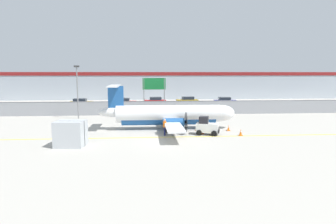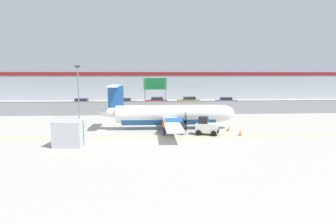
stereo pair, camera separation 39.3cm
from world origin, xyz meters
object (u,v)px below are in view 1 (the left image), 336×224
object	(u,v)px
traffic_cone_near_left	(197,128)
parked_car_3	(187,101)
baggage_tug	(207,126)
ground_crew_worker	(165,126)
traffic_cone_far_left	(241,132)
parked_car_0	(81,103)
parked_car_1	(124,102)
apron_light_pole	(77,87)
parked_car_4	(225,101)
commuter_airplane	(171,115)
traffic_cone_near_right	(228,128)
cargo_container	(71,134)
traffic_cone_far_right	(202,131)
highway_sign	(154,87)
parked_car_2	(155,101)

from	to	relation	value
traffic_cone_near_left	parked_car_3	size ratio (longest dim) A/B	0.15
baggage_tug	traffic_cone_near_left	xyz separation A→B (m)	(-0.62, 2.26, -0.54)
ground_crew_worker	traffic_cone_far_left	bearing A→B (deg)	-177.84
baggage_tug	parked_car_0	distance (m)	31.11
parked_car_1	apron_light_pole	size ratio (longest dim) A/B	0.59
baggage_tug	parked_car_3	world-z (taller)	baggage_tug
baggage_tug	traffic_cone_near_left	bearing A→B (deg)	123.24
parked_car_3	ground_crew_worker	bearing A→B (deg)	72.92
parked_car_0	parked_car_1	world-z (taller)	same
ground_crew_worker	parked_car_4	world-z (taller)	same
commuter_airplane	traffic_cone_near_right	xyz separation A→B (m)	(6.16, -1.46, -1.29)
apron_light_pole	commuter_airplane	bearing A→B (deg)	-35.75
traffic_cone_near_left	cargo_container	bearing A→B (deg)	-152.73
traffic_cone_far_left	traffic_cone_far_right	distance (m)	3.91
cargo_container	traffic_cone_far_right	bearing A→B (deg)	27.03
traffic_cone_near_left	traffic_cone_far_right	distance (m)	1.69
baggage_tug	cargo_container	size ratio (longest dim) A/B	0.98
baggage_tug	traffic_cone_near_left	distance (m)	2.41
ground_crew_worker	apron_light_pole	bearing A→B (deg)	-40.39
traffic_cone_far_right	highway_sign	xyz separation A→B (m)	(-4.44, 16.76, 3.83)
ground_crew_worker	traffic_cone_near_left	xyz separation A→B (m)	(3.68, 2.29, -0.64)
parked_car_2	highway_sign	bearing A→B (deg)	85.49
highway_sign	parked_car_0	bearing A→B (deg)	148.29
traffic_cone_near_left	apron_light_pole	bearing A→B (deg)	146.35
parked_car_3	cargo_container	bearing A→B (deg)	61.06
traffic_cone_far_left	highway_sign	bearing A→B (deg)	114.28
traffic_cone_near_right	parked_car_2	bearing A→B (deg)	105.55
traffic_cone_near_left	baggage_tug	bearing A→B (deg)	-74.67
parked_car_1	highway_sign	size ratio (longest dim) A/B	0.78
traffic_cone_far_right	parked_car_2	xyz separation A→B (m)	(-3.99, 27.14, 0.58)
ground_crew_worker	traffic_cone_far_left	distance (m)	7.68
parked_car_0	cargo_container	bearing A→B (deg)	-79.37
traffic_cone_near_right	highway_sign	bearing A→B (deg)	116.35
commuter_airplane	parked_car_2	bearing A→B (deg)	92.66
baggage_tug	parked_car_3	distance (m)	28.38
parked_car_2	parked_car_3	world-z (taller)	same
traffic_cone_far_left	parked_car_4	xyz separation A→B (m)	(5.68, 27.11, 0.58)
parked_car_3	apron_light_pole	size ratio (longest dim) A/B	0.59
commuter_airplane	parked_car_2	distance (m)	24.35
parked_car_4	parked_car_1	bearing A→B (deg)	-172.72
cargo_container	parked_car_4	world-z (taller)	cargo_container
baggage_tug	traffic_cone_near_right	bearing A→B (deg)	52.57
parked_car_2	cargo_container	bearing A→B (deg)	73.37
traffic_cone_near_left	traffic_cone_far_left	world-z (taller)	same
baggage_tug	highway_sign	size ratio (longest dim) A/B	0.46
traffic_cone_near_right	apron_light_pole	size ratio (longest dim) A/B	0.09
parked_car_2	highway_sign	size ratio (longest dim) A/B	0.77
baggage_tug	parked_car_4	distance (m)	27.92
parked_car_1	traffic_cone_far_left	bearing A→B (deg)	-59.18
ground_crew_worker	traffic_cone_far_right	bearing A→B (deg)	-163.90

